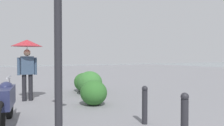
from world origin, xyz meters
TOP-DOWN VIEW (x-y plane):
  - motorcycle at (5.30, 1.77)m, footprint 2.16×0.55m
  - pedestrian at (7.97, 0.97)m, footprint 1.00×1.00m
  - bollard_near at (2.66, -0.70)m, footprint 0.13×0.13m
  - bollard_mid at (4.03, -0.93)m, footprint 0.13×0.13m
  - shrub_low at (6.32, -0.71)m, footprint 0.89×0.80m
  - shrub_round at (8.21, -1.36)m, footprint 1.06×0.96m
  - shrub_wide at (9.01, -1.43)m, footprint 0.92×0.83m

SIDE VIEW (x-z plane):
  - shrub_low at x=6.32m, z-range 0.00..0.76m
  - shrub_wide at x=9.01m, z-range 0.00..0.78m
  - bollard_mid at x=4.03m, z-range 0.02..0.85m
  - shrub_round at x=8.21m, z-range 0.00..0.90m
  - bollard_near at x=2.66m, z-range 0.02..0.91m
  - motorcycle at x=5.30m, z-range -0.03..1.03m
  - pedestrian at x=7.97m, z-range 0.59..2.62m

